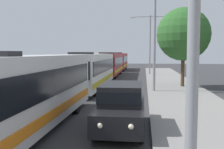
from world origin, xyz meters
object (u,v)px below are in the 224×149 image
Objects in this scene: bus_middle at (110,64)px; white_suv at (121,105)px; bus_fourth_in_line at (119,61)px; streetlamp_far at (150,38)px; roadside_tree at (183,34)px; bus_second_in_line at (91,70)px; bus_lead at (32,88)px; box_truck_oncoming at (104,60)px; streetlamp_mid at (155,22)px.

bus_middle is 25.57m from white_suv.
bus_fourth_in_line is 12.37m from streetlamp_far.
streetlamp_far is 1.17× the size of roadside_tree.
white_suv is (3.70, -12.06, -0.66)m from bus_second_in_line.
bus_lead is 12.24m from bus_second_in_line.
bus_second_in_line is 2.60× the size of white_suv.
box_truck_oncoming is at bearing 100.95° from bus_middle.
bus_middle is at bearing 90.00° from bus_second_in_line.
box_truck_oncoming is 1.00× the size of roadside_tree.
bus_middle is 1.47× the size of streetlamp_far.
streetlamp_mid is at bearing 63.26° from bus_lead.
bus_middle and bus_fourth_in_line have the same top height.
roadside_tree is (11.36, -28.56, 3.09)m from box_truck_oncoming.
streetlamp_mid is (5.40, 10.72, 3.89)m from bus_lead.
bus_fourth_in_line is 25.53m from roadside_tree.
streetlamp_mid is at bearing -90.00° from streetlamp_far.
streetlamp_mid is at bearing -15.78° from bus_second_in_line.
streetlamp_far is (1.70, 27.25, 4.12)m from white_suv.
white_suv is at bearing 2.85° from bus_lead.
streetlamp_far reaches higher than white_suv.
bus_second_in_line is 1.72× the size of roadside_tree.
bus_second_in_line is 1.08× the size of bus_fourth_in_line.
streetlamp_far is (5.40, 27.44, 3.47)m from bus_lead.
streetlamp_far is at bearing 70.44° from bus_second_in_line.
bus_lead is 16.43m from roadside_tree.
box_truck_oncoming is at bearing 105.29° from streetlamp_mid.
streetlamp_mid reaches higher than bus_lead.
box_truck_oncoming is at bearing 96.22° from bus_second_in_line.
bus_fourth_in_line is 1.60× the size of roadside_tree.
bus_middle is at bearing 110.09° from streetlamp_mid.
bus_second_in_line is 12.63m from white_suv.
bus_middle reaches higher than white_suv.
bus_lead and bus_middle have the same top height.
streetlamp_mid is 1.09× the size of streetlamp_far.
streetlamp_far reaches higher than roadside_tree.
box_truck_oncoming is (-3.30, 4.53, 0.01)m from bus_fourth_in_line.
roadside_tree is at bearing 72.48° from white_suv.
bus_second_in_line is at bearing -90.00° from bus_middle.
bus_fourth_in_line reaches higher than white_suv.
bus_lead is at bearing -119.94° from roadside_tree.
box_truck_oncoming is 30.89m from roadside_tree.
streetlamp_mid is (8.70, -31.83, 3.88)m from box_truck_oncoming.
bus_second_in_line is at bearing 90.00° from bus_lead.
bus_second_in_line is 13.23m from bus_middle.
roadside_tree reaches higher than white_suv.
streetlamp_mid is at bearing -78.82° from bus_fourth_in_line.
box_truck_oncoming is (-3.30, 17.07, 0.01)m from bus_middle.
bus_lead is at bearing -177.15° from white_suv.
bus_lead is at bearing -90.00° from bus_second_in_line.
bus_lead is 2.28× the size of white_suv.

